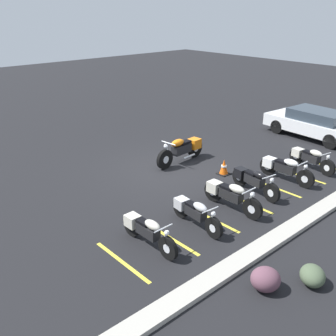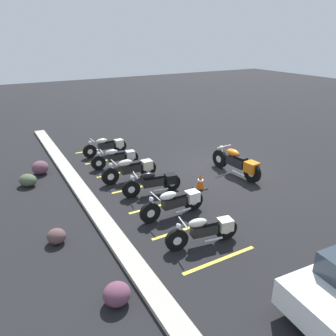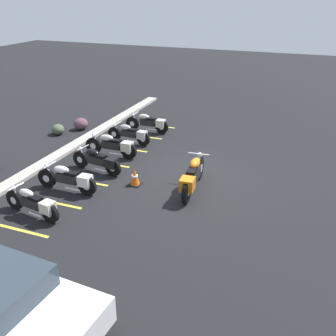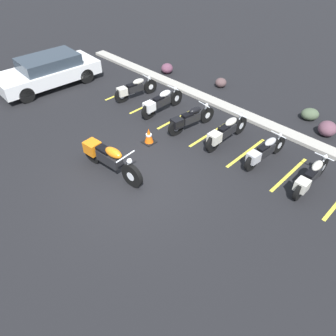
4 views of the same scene
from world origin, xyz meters
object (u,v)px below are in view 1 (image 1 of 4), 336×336
parked_bike_5 (146,230)px  landscape_rock_1 (312,276)px  parked_bike_1 (284,168)px  parked_bike_2 (253,180)px  parked_bike_0 (310,158)px  car_white (315,123)px  motorcycle_orange_featured (183,149)px  traffic_cone (224,167)px  landscape_rock_0 (266,279)px  parked_bike_4 (194,212)px  parked_bike_3 (229,195)px

parked_bike_5 → landscape_rock_1: size_ratio=3.10×
parked_bike_1 → parked_bike_2: size_ratio=1.03×
parked_bike_0 → parked_bike_5: (7.67, -0.09, 0.00)m
car_white → motorcycle_orange_featured: bearing=78.4°
landscape_rock_1 → traffic_cone: (-3.18, -5.24, 0.04)m
motorcycle_orange_featured → landscape_rock_0: bearing=55.0°
landscape_rock_1 → motorcycle_orange_featured: bearing=-112.4°
parked_bike_4 → parked_bike_2: bearing=98.8°
parked_bike_4 → landscape_rock_0: 2.98m
parked_bike_1 → traffic_cone: 2.05m
parked_bike_2 → landscape_rock_0: 4.79m
car_white → landscape_rock_0: (10.38, 4.72, -0.42)m
parked_bike_2 → car_white: car_white is taller
car_white → parked_bike_2: bearing=107.5°
parked_bike_5 → motorcycle_orange_featured: bearing=126.6°
landscape_rock_1 → parked_bike_1: bearing=-140.7°
parked_bike_2 → landscape_rock_0: (3.66, 3.08, -0.16)m
landscape_rock_0 → traffic_cone: size_ratio=1.15×
parked_bike_1 → parked_bike_2: (1.58, -0.11, -0.01)m
motorcycle_orange_featured → parked_bike_0: motorcycle_orange_featured is taller
parked_bike_1 → parked_bike_4: size_ratio=1.07×
landscape_rock_0 → parked_bike_4: bearing=-104.9°
parked_bike_0 → parked_bike_5: size_ratio=0.99×
parked_bike_5 → car_white: bearing=98.1°
parked_bike_0 → landscape_rock_0: bearing=-57.7°
landscape_rock_0 → parked_bike_5: bearing=-74.9°
motorcycle_orange_featured → parked_bike_3: 3.98m
parked_bike_4 → landscape_rock_1: parked_bike_4 is taller
parked_bike_1 → car_white: (-5.14, -1.75, 0.24)m
car_white → landscape_rock_1: car_white is taller
parked_bike_3 → landscape_rock_1: bearing=-20.9°
parked_bike_0 → parked_bike_4: bearing=-80.4°
parked_bike_1 → parked_bike_3: (2.99, 0.09, 0.01)m
motorcycle_orange_featured → landscape_rock_0: motorcycle_orange_featured is taller
parked_bike_3 → parked_bike_2: bearing=98.4°
landscape_rock_1 → traffic_cone: bearing=-121.3°
traffic_cone → parked_bike_0: bearing=147.7°
parked_bike_2 → parked_bike_4: parked_bike_2 is taller
parked_bike_0 → landscape_rock_1: parked_bike_0 is taller
parked_bike_0 → motorcycle_orange_featured: bearing=-130.8°
parked_bike_4 → car_white: car_white is taller
car_white → landscape_rock_1: size_ratio=6.82×
parked_bike_3 → landscape_rock_0: bearing=-37.7°
parked_bike_5 → parked_bike_2: bearing=90.4°
parked_bike_3 → parked_bike_4: 1.48m
parked_bike_0 → parked_bike_2: (3.19, -0.17, 0.01)m
parked_bike_2 → landscape_rock_0: size_ratio=3.18×
parked_bike_2 → parked_bike_5: (4.47, 0.08, -0.01)m
parked_bike_1 → landscape_rock_1: (4.33, 3.55, -0.22)m
parked_bike_3 → parked_bike_5: bearing=-92.0°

